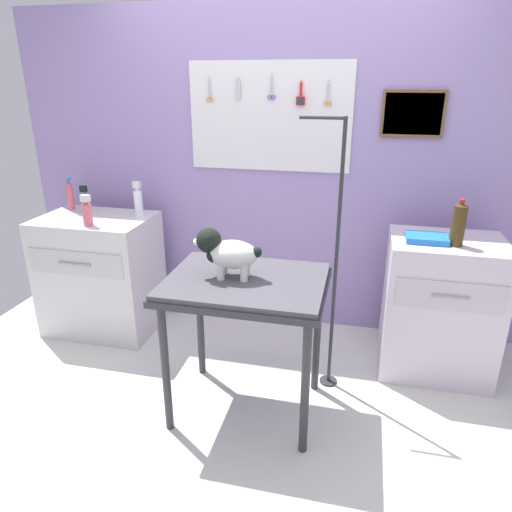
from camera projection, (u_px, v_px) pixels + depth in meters
The scene contains 13 objects.
ground at pixel (236, 424), 2.62m from camera, with size 4.40×4.00×0.04m, color silver.
rear_wall_panel at pixel (281, 174), 3.36m from camera, with size 4.00×0.11×2.30m.
grooming_table at pixel (246, 294), 2.47m from camera, with size 0.86×0.66×0.82m.
grooming_arm at pixel (334, 272), 2.68m from camera, with size 0.30×0.11×1.63m.
dog at pixel (226, 252), 2.41m from camera, with size 0.37×0.19×0.27m.
counter_left at pixel (101, 274), 3.47m from camera, with size 0.80×0.58×0.88m.
cabinet_right at pixel (439, 307), 2.95m from camera, with size 0.68×0.54×0.90m.
spray_bottle_short at pixel (70, 196), 3.49m from camera, with size 0.05×0.05×0.24m.
shampoo_bottle at pixel (87, 213), 3.10m from camera, with size 0.06×0.06×0.21m.
conditioner_bottle at pixel (138, 201), 3.34m from camera, with size 0.06×0.06×0.25m.
spray_bottle_tall at pixel (85, 201), 3.41m from camera, with size 0.05×0.05×0.20m.
soda_bottle at pixel (459, 224), 2.66m from camera, with size 0.08×0.08×0.28m.
supply_tray at pixel (427, 238), 2.77m from camera, with size 0.24×0.18×0.04m.
Camera 1 is at (0.59, -2.02, 1.80)m, focal length 32.49 mm.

